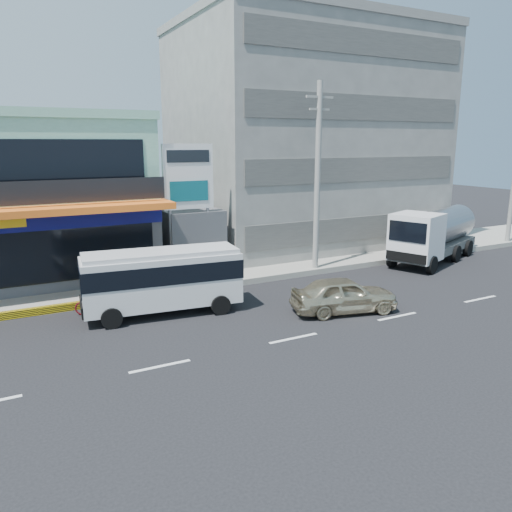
{
  "coord_description": "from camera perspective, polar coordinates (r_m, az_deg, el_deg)",
  "views": [
    {
      "loc": [
        -9.14,
        -14.41,
        6.97
      ],
      "look_at": [
        0.58,
        4.04,
        2.2
      ],
      "focal_mm": 35.0,
      "sensor_mm": 36.0,
      "label": 1
    }
  ],
  "objects": [
    {
      "name": "concrete_building",
      "position": [
        35.09,
        5.4,
        12.88
      ],
      "size": [
        16.0,
        12.0,
        14.0
      ],
      "primitive_type": "cube",
      "color": "gray",
      "rests_on": "ground"
    },
    {
      "name": "motorcycle_rider",
      "position": [
        21.57,
        -17.84,
        -4.56
      ],
      "size": [
        1.84,
        1.24,
        2.23
      ],
      "color": "#4F0B0F",
      "rests_on": "ground"
    },
    {
      "name": "ground",
      "position": [
        18.44,
        4.3,
        -9.37
      ],
      "size": [
        120.0,
        120.0,
        0.0
      ],
      "primitive_type": "plane",
      "color": "black",
      "rests_on": "ground"
    },
    {
      "name": "billboard",
      "position": [
        25.23,
        -7.74,
        8.12
      ],
      "size": [
        2.6,
        0.18,
        6.9
      ],
      "color": "gray",
      "rests_on": "ground"
    },
    {
      "name": "satellite_dish",
      "position": [
        27.22,
        -7.98,
        5.6
      ],
      "size": [
        1.5,
        1.5,
        0.15
      ],
      "primitive_type": "cylinder",
      "color": "slate",
      "rests_on": "gap_structure"
    },
    {
      "name": "minibus",
      "position": [
        20.82,
        -10.68,
        -2.3
      ],
      "size": [
        6.58,
        2.8,
        2.68
      ],
      "color": "silver",
      "rests_on": "ground"
    },
    {
      "name": "gap_structure",
      "position": [
        28.43,
        -8.56,
        2.16
      ],
      "size": [
        3.0,
        6.0,
        3.5
      ],
      "primitive_type": "cube",
      "color": "#49494E",
      "rests_on": "ground"
    },
    {
      "name": "sedan",
      "position": [
        21.2,
        10.03,
        -4.37
      ],
      "size": [
        4.73,
        2.78,
        1.51
      ],
      "primitive_type": "imported",
      "rotation": [
        0.0,
        0.0,
        1.33
      ],
      "color": "beige",
      "rests_on": "ground"
    },
    {
      "name": "sidewalk",
      "position": [
        28.61,
        2.73,
        -0.92
      ],
      "size": [
        70.0,
        5.0,
        0.3
      ],
      "primitive_type": "cube",
      "color": "gray",
      "rests_on": "ground"
    },
    {
      "name": "utility_pole_near",
      "position": [
        26.61,
        7.04,
        8.87
      ],
      "size": [
        1.6,
        0.3,
        10.0
      ],
      "color": "#999993",
      "rests_on": "ground"
    },
    {
      "name": "tanker_truck",
      "position": [
        31.32,
        19.6,
        2.41
      ],
      "size": [
        8.24,
        5.04,
        3.13
      ],
      "color": "white",
      "rests_on": "ground"
    },
    {
      "name": "shop_building",
      "position": [
        28.54,
        -25.47,
        5.66
      ],
      "size": [
        12.4,
        11.7,
        8.0
      ],
      "color": "#49494E",
      "rests_on": "ground"
    }
  ]
}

